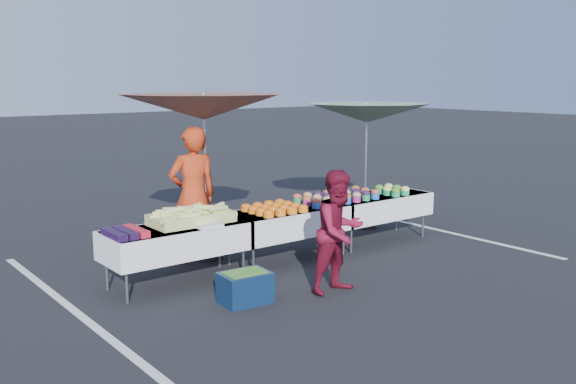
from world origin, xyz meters
TOP-DOWN VIEW (x-y plane):
  - ground at (0.00, 0.00)m, footprint 80.00×80.00m
  - stripe_left at (-3.20, 0.00)m, footprint 0.10×5.00m
  - stripe_right at (3.20, 0.00)m, footprint 0.10×5.00m
  - table_left at (-1.80, 0.00)m, footprint 1.86×0.81m
  - table_center at (0.00, 0.00)m, footprint 1.86×0.81m
  - table_right at (1.80, 0.00)m, footprint 1.86×0.81m
  - berry_punnets at (-2.51, -0.06)m, footprint 0.40×0.54m
  - corn_pile at (-1.54, 0.04)m, footprint 1.16×0.57m
  - plastic_bags at (-1.50, -0.30)m, footprint 0.30×0.25m
  - carrot_bowls at (-0.25, -0.01)m, footprint 0.75×0.69m
  - potato_cups at (0.95, 0.00)m, footprint 1.34×0.58m
  - bean_baskets at (2.06, -0.10)m, footprint 0.36×0.50m
  - vendor at (-1.12, 0.76)m, footprint 0.77×0.57m
  - customer at (-0.37, -1.50)m, footprint 0.76×0.60m
  - umbrella_left at (-0.88, 0.80)m, footprint 2.98×2.98m
  - umbrella_right at (2.35, 0.80)m, footprint 2.45×2.45m
  - storage_bin at (-1.52, -1.12)m, footprint 0.60×0.46m

SIDE VIEW (x-z plane):
  - ground at x=0.00m, z-range 0.00..0.00m
  - stripe_left at x=-3.20m, z-range 0.00..0.00m
  - stripe_right at x=3.20m, z-range 0.00..0.00m
  - storage_bin at x=-1.52m, z-range 0.01..0.38m
  - table_left at x=-1.80m, z-range 0.21..0.96m
  - table_center at x=0.00m, z-range 0.21..0.96m
  - table_right at x=1.80m, z-range 0.21..0.96m
  - customer at x=-0.37m, z-range 0.00..1.52m
  - plastic_bags at x=-1.50m, z-range 0.75..0.80m
  - berry_punnets at x=-2.51m, z-range 0.75..0.83m
  - carrot_bowls at x=-0.25m, z-range 0.75..0.85m
  - bean_baskets at x=2.06m, z-range 0.75..0.90m
  - potato_cups at x=0.95m, z-range 0.75..0.91m
  - corn_pile at x=-1.54m, z-range 0.71..0.97m
  - vendor at x=-1.12m, z-range 0.00..1.94m
  - umbrella_right at x=2.35m, z-range 0.90..3.10m
  - umbrella_left at x=-0.88m, z-range 0.98..3.39m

